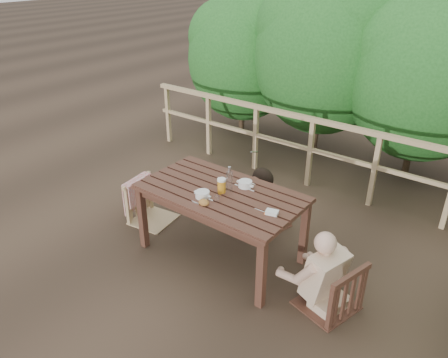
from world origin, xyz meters
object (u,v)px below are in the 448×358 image
Objects in this scene: diner_right at (337,253)px; beer_glass at (222,186)px; chair_left at (151,185)px; butter_tub at (272,213)px; tumbler at (217,199)px; table at (221,224)px; soup_near at (202,195)px; bottle at (229,179)px; woman at (272,180)px; chair_right at (332,263)px; bread_roll at (204,203)px; chair_far at (270,195)px; soup_far at (245,185)px.

beer_glass is (-1.27, 0.02, 0.24)m from diner_right.
chair_left reaches higher than butter_tub.
chair_left is at bearing 170.41° from tumbler.
table is 6.96× the size of soup_near.
table is 0.46m from tumbler.
bottle is at bearing 64.81° from soup_near.
woman is 0.82m from bottle.
bottle is at bearing 100.67° from woman.
chair_left is at bearing 162.50° from butter_tub.
chair_right is 1.44m from woman.
bread_roll is (-0.08, -1.13, 0.20)m from woman.
woman is at bearing 106.34° from butter_tub.
soup_near is (-1.33, -0.18, 0.31)m from chair_right.
woman reaches higher than table.
chair_far is 7.18× the size of butter_tub.
diner_right is (2.37, -0.05, 0.13)m from chair_left.
tumbler is at bearing 102.95° from woman.
bottle reaches higher than butter_tub.
soup_far is at bearing 135.65° from butter_tub.
chair_right reaches higher than chair_far.
woman is 1.02m from tumbler.
chair_far is 1.17m from bread_roll.
diner_right is at bearing -4.21° from bottle.
soup_near is 0.99× the size of soup_far.
tumbler is (0.06, 0.13, 0.00)m from bread_roll.
chair_left is at bearing -178.10° from bottle.
beer_glass is at bearing 104.56° from diner_right.
table is 1.70× the size of chair_left.
soup_near is 0.72m from butter_tub.
chair_right is 1.23m from tumbler.
diner_right is 1.31m from bread_roll.
chair_far is 0.70× the size of woman.
bread_roll is 0.38m from bottle.
chair_left is at bearing 178.02° from beer_glass.
bottle is at bearing 61.62° from beer_glass.
bread_roll is 0.29m from beer_glass.
woman reaches higher than chair_far.
chair_left is 1.21m from bottle.
chair_left is 4.05× the size of soup_far.
chair_right is at bearing -21.45° from chair_far.
soup_far is (0.03, -0.58, 0.39)m from chair_far.
butter_tub is (0.64, -0.06, 0.41)m from table.
woman reaches higher than chair_left.
beer_glass is 0.18m from tumbler.
tumbler is 0.59× the size of butter_tub.
chair_far is at bearing 70.11° from diner_right.
diner_right is 4.38× the size of bottle.
beer_glass is at bearing -75.46° from chair_right.
table is 1.68× the size of chair_right.
chair_left is 2.37m from diner_right.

